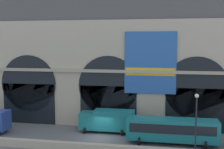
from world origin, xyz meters
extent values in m
plane|color=slate|center=(0.00, 0.00, 0.00)|extent=(200.00, 200.00, 0.00)
cube|color=#B2A891|center=(0.00, -4.89, 0.47)|extent=(90.00, 0.70, 0.93)
cube|color=#B2A891|center=(0.00, 7.21, 7.78)|extent=(51.75, 4.43, 15.56)
cube|color=#4C4C4C|center=(0.00, 7.51, 17.20)|extent=(51.75, 3.83, 3.30)
cube|color=black|center=(-12.32, 4.95, 3.06)|extent=(8.28, 0.20, 6.12)
cylinder|color=black|center=(-12.32, 4.95, 6.12)|extent=(8.71, 0.20, 8.71)
cube|color=black|center=(0.00, 4.95, 3.06)|extent=(8.28, 0.20, 6.12)
cylinder|color=black|center=(0.00, 4.95, 6.12)|extent=(8.71, 0.20, 8.71)
cube|color=black|center=(12.32, 4.95, 3.06)|extent=(8.28, 0.20, 6.12)
cylinder|color=black|center=(12.32, 4.95, 6.12)|extent=(8.71, 0.20, 8.71)
cube|color=#2659A5|center=(6.00, 4.83, 9.53)|extent=(7.17, 0.12, 8.63)
cube|color=yellow|center=(6.00, 4.75, 8.30)|extent=(6.89, 0.04, 1.08)
cube|color=#A49A85|center=(0.00, 4.85, 8.29)|extent=(51.75, 0.50, 0.44)
cylinder|color=black|center=(-14.57, 0.66, 0.50)|extent=(0.28, 1.00, 1.00)
cube|color=#19727A|center=(-2.44, 2.60, 1.57)|extent=(2.00, 2.30, 2.30)
cube|color=#19727A|center=(1.31, 2.60, 1.77)|extent=(5.50, 2.30, 2.70)
cylinder|color=black|center=(-2.54, 1.56, 0.42)|extent=(0.28, 0.84, 0.84)
cylinder|color=black|center=(-2.54, 3.63, 0.42)|extent=(0.28, 0.84, 0.84)
cylinder|color=black|center=(2.56, 1.56, 0.42)|extent=(0.28, 0.84, 0.84)
cylinder|color=black|center=(2.56, 3.63, 0.42)|extent=(0.28, 0.84, 0.84)
cube|color=#19727A|center=(9.01, -0.55, 1.80)|extent=(11.00, 2.50, 2.60)
cube|color=black|center=(9.01, -1.82, 2.15)|extent=(10.12, 0.04, 1.10)
cylinder|color=black|center=(5.16, -1.68, 0.50)|extent=(0.28, 1.00, 1.00)
cylinder|color=black|center=(5.16, 0.57, 0.50)|extent=(0.28, 1.00, 1.00)
cylinder|color=black|center=(12.86, -1.68, 0.50)|extent=(0.28, 1.00, 1.00)
cylinder|color=black|center=(12.86, 0.57, 0.50)|extent=(0.28, 1.00, 1.00)
cylinder|color=black|center=(11.46, -4.09, 3.25)|extent=(0.16, 0.16, 6.50)
sphere|color=#F2EDCC|center=(11.46, -4.09, 6.68)|extent=(0.44, 0.44, 0.44)
camera|label=1|loc=(8.11, -36.19, 12.35)|focal=47.16mm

